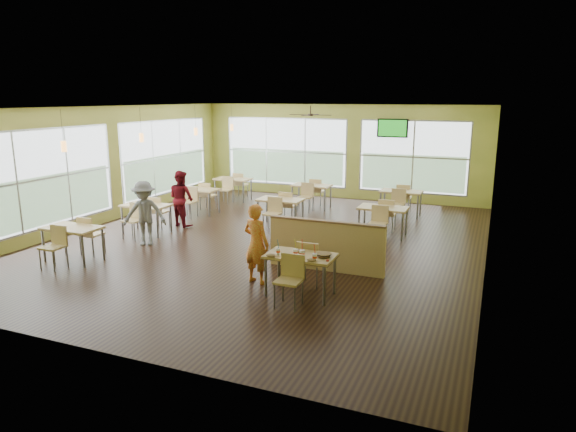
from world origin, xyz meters
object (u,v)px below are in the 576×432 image
(main_table, at_px, (301,261))
(half_wall_divider, at_px, (326,245))
(food_basket, at_px, (324,255))
(man_plaid, at_px, (256,244))

(main_table, height_order, half_wall_divider, half_wall_divider)
(half_wall_divider, relative_size, food_basket, 8.87)
(half_wall_divider, height_order, man_plaid, man_plaid)
(main_table, height_order, food_basket, main_table)
(half_wall_divider, bearing_deg, man_plaid, -130.74)
(half_wall_divider, xyz_separation_m, food_basket, (0.41, -1.41, 0.26))
(half_wall_divider, height_order, food_basket, half_wall_divider)
(main_table, distance_m, half_wall_divider, 1.45)
(food_basket, bearing_deg, half_wall_divider, 106.34)
(main_table, xyz_separation_m, food_basket, (0.41, 0.04, 0.15))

